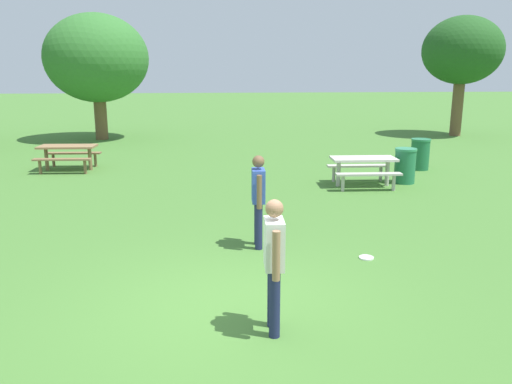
% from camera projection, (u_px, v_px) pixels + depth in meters
% --- Properties ---
extents(ground_plane, '(120.00, 120.00, 0.00)m').
position_uv_depth(ground_plane, '(225.00, 307.00, 6.81)').
color(ground_plane, '#447530').
extents(person_thrower, '(0.23, 0.61, 1.64)m').
position_uv_depth(person_thrower, '(258.00, 195.00, 8.88)').
color(person_thrower, '#1E234C').
rests_on(person_thrower, ground).
extents(person_catcher, '(0.23, 0.61, 1.64)m').
position_uv_depth(person_catcher, '(274.00, 258.00, 5.96)').
color(person_catcher, '#1E234C').
rests_on(person_catcher, ground).
extents(frisbee, '(0.24, 0.24, 0.03)m').
position_uv_depth(frisbee, '(366.00, 258.00, 8.54)').
color(frisbee, white).
rests_on(frisbee, ground).
extents(picnic_table_near, '(1.74, 1.47, 0.77)m').
position_uv_depth(picnic_table_near, '(363.00, 165.00, 13.64)').
color(picnic_table_near, beige).
rests_on(picnic_table_near, ground).
extents(picnic_table_far, '(1.76, 1.49, 0.77)m').
position_uv_depth(picnic_table_far, '(68.00, 152.00, 15.76)').
color(picnic_table_far, olive).
rests_on(picnic_table_far, ground).
extents(trash_can_beside_table, '(0.59, 0.59, 0.96)m').
position_uv_depth(trash_can_beside_table, '(405.00, 166.00, 14.03)').
color(trash_can_beside_table, '#237047').
rests_on(trash_can_beside_table, ground).
extents(trash_can_further_along, '(0.59, 0.59, 0.96)m').
position_uv_depth(trash_can_further_along, '(420.00, 154.00, 15.89)').
color(trash_can_further_along, '#1E663D').
rests_on(trash_can_further_along, ground).
extents(tree_broad_center, '(4.40, 4.40, 5.36)m').
position_uv_depth(tree_broad_center, '(97.00, 59.00, 21.94)').
color(tree_broad_center, brown).
rests_on(tree_broad_center, ground).
extents(tree_far_right, '(3.56, 3.56, 5.38)m').
position_uv_depth(tree_far_right, '(462.00, 51.00, 23.09)').
color(tree_far_right, brown).
rests_on(tree_far_right, ground).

